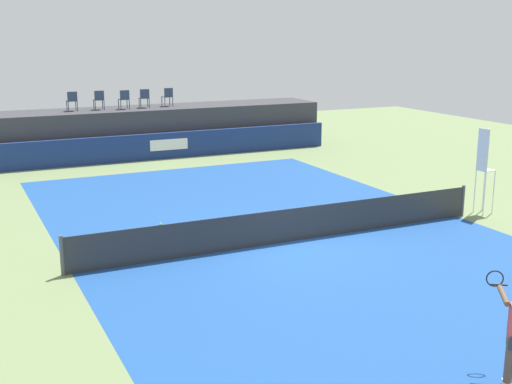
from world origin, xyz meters
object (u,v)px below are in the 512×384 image
spectator_chair_right (144,97)px  spectator_chair_left (99,99)px  spectator_chair_center (124,99)px  spectator_chair_far_right (168,96)px  net_post_far (463,201)px  net_post_near (62,256)px  spectator_chair_far_left (72,100)px  umpire_chair (484,165)px  tennis_ball (161,224)px

spectator_chair_right → spectator_chair_left: bearing=177.5°
spectator_chair_center → spectator_chair_right: same height
spectator_chair_far_right → net_post_far: (4.73, -15.34, -2.19)m
spectator_chair_right → spectator_chair_center: bearing=-170.5°
spectator_chair_left → spectator_chair_center: bearing=-13.4°
spectator_chair_center → net_post_near: spectator_chair_center is taller
spectator_chair_far_right → net_post_near: 17.29m
spectator_chair_far_left → spectator_chair_center: 2.35m
spectator_chair_far_left → net_post_far: (9.28, -15.29, -2.19)m
spectator_chair_center → net_post_far: 16.69m
spectator_chair_left → umpire_chair: bearing=-60.0°
spectator_chair_left → spectator_chair_right: same height
tennis_ball → umpire_chair: bearing=-17.7°
net_post_far → tennis_ball: 9.53m
spectator_chair_right → spectator_chair_far_right: same height
spectator_chair_far_right → net_post_near: spectator_chair_far_right is taller
spectator_chair_center → spectator_chair_far_right: 2.24m
spectator_chair_center → spectator_chair_far_right: same height
spectator_chair_center → net_post_near: (-5.45, -15.01, -2.19)m
spectator_chair_right → tennis_ball: spectator_chair_right is taller
spectator_chair_far_left → spectator_chair_center: bearing=-6.6°
spectator_chair_far_left → spectator_chair_far_right: size_ratio=1.00×
net_post_near → net_post_far: size_ratio=1.00×
net_post_far → tennis_ball: bearing=160.9°
spectator_chair_far_right → umpire_chair: spectator_chair_far_right is taller
net_post_near → spectator_chair_far_right: bearing=63.4°
spectator_chair_far_left → spectator_chair_left: 1.22m
net_post_near → net_post_far: same height
spectator_chair_far_left → spectator_chair_far_right: bearing=0.7°
spectator_chair_far_right → tennis_ball: 13.22m
spectator_chair_right → umpire_chair: 16.64m
net_post_near → spectator_chair_left: bearing=74.1°
spectator_chair_far_left → net_post_far: size_ratio=0.89×
spectator_chair_far_left → spectator_chair_far_right: 4.55m
net_post_near → spectator_chair_right: bearing=66.9°
spectator_chair_center → tennis_ball: size_ratio=13.06×
spectator_chair_right → net_post_far: (5.93, -15.18, -2.19)m
spectator_chair_left → umpire_chair: spectator_chair_left is taller
umpire_chair → spectator_chair_right: bearing=113.8°
spectator_chair_left → spectator_chair_far_right: bearing=1.1°
spectator_chair_center → tennis_ball: 12.37m
spectator_chair_far_right → umpire_chair: size_ratio=0.32×
spectator_chair_left → tennis_ball: (-0.94, -12.17, -2.66)m
spectator_chair_right → net_post_far: size_ratio=0.89×
spectator_chair_left → spectator_chair_right: bearing=-2.5°
spectator_chair_center → net_post_near: bearing=-110.0°
spectator_chair_left → spectator_chair_right: 2.13m
umpire_chair → net_post_near: size_ratio=2.76×
spectator_chair_right → net_post_far: bearing=-68.7°
spectator_chair_far_left → umpire_chair: spectator_chair_far_left is taller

